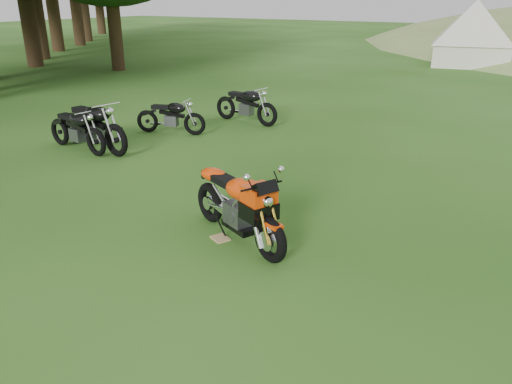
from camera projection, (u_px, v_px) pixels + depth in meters
The scene contains 9 objects.
ground at pixel (254, 250), 6.39m from camera, with size 120.00×120.00×0.00m, color #214C10.
treeline at pixel (96, 54), 28.10m from camera, with size 28.00×32.00×14.00m, color black, non-canonical shape.
sport_motorcycle at pixel (237, 199), 6.48m from camera, with size 1.92×0.48×1.15m, color red, non-canonical shape.
plywood_board at pixel (220, 238), 6.69m from camera, with size 0.24×0.19×0.02m, color tan.
vintage_moto_a at pixel (93, 124), 10.37m from camera, with size 2.12×0.49×1.12m, color black, non-canonical shape.
vintage_moto_b at pixel (76, 128), 10.36m from camera, with size 1.82×0.42×0.96m, color black, non-canonical shape.
vintage_moto_c at pixel (246, 104), 12.65m from camera, with size 1.87×0.43×0.98m, color black, non-canonical shape.
vintage_moto_d at pixel (170, 116), 11.66m from camera, with size 1.66×0.38×0.87m, color black, non-canonical shape.
tent_left at pixel (473, 34), 22.96m from camera, with size 3.24×3.24×2.80m, color beige, non-canonical shape.
Camera 1 is at (3.04, -4.79, 3.04)m, focal length 35.00 mm.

